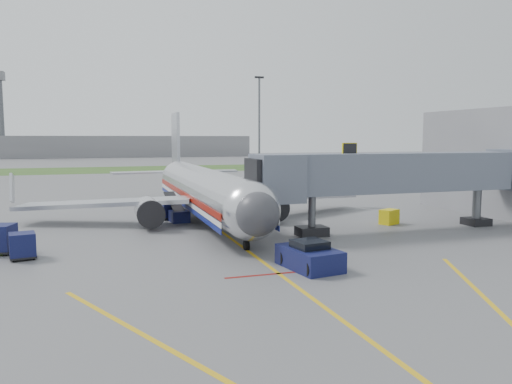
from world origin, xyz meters
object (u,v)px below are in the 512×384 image
object	(u,v)px
airliner	(204,190)
ramp_worker	(3,242)
belt_loader	(176,214)
pushback_tug	(309,257)

from	to	relation	value
airliner	ramp_worker	world-z (taller)	airliner
ramp_worker	airliner	bearing A→B (deg)	-21.65
belt_loader	airliner	bearing A→B (deg)	-1.49
pushback_tug	belt_loader	distance (m)	19.35
pushback_tug	ramp_worker	bearing A→B (deg)	152.10
airliner	ramp_worker	distance (m)	17.90
ramp_worker	pushback_tug	bearing A→B (deg)	-82.98
pushback_tug	belt_loader	xyz separation A→B (m)	(-4.53, 18.81, -0.10)
airliner	pushback_tug	xyz separation A→B (m)	(2.02, -18.75, -1.98)
airliner	pushback_tug	distance (m)	18.96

